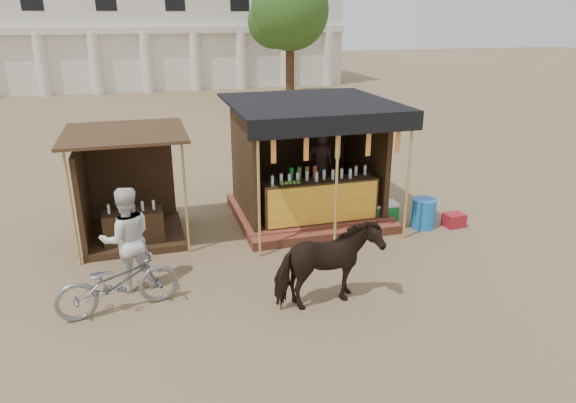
{
  "coord_description": "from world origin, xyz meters",
  "views": [
    {
      "loc": [
        -2.65,
        -7.58,
        4.58
      ],
      "look_at": [
        0.0,
        1.6,
        1.1
      ],
      "focal_mm": 32.0,
      "sensor_mm": 36.0,
      "label": 1
    }
  ],
  "objects": [
    {
      "name": "blue_barrel",
      "position": [
        3.33,
        2.0,
        0.34
      ],
      "size": [
        0.6,
        0.6,
        0.68
      ],
      "primitive_type": "cylinder",
      "rotation": [
        0.0,
        0.0,
        -0.11
      ],
      "color": "blue",
      "rests_on": "ground"
    },
    {
      "name": "background_building",
      "position": [
        -2.0,
        29.94,
        3.98
      ],
      "size": [
        26.0,
        7.45,
        8.18
      ],
      "color": "silver",
      "rests_on": "ground"
    },
    {
      "name": "cooler",
      "position": [
        2.61,
        2.6,
        0.23
      ],
      "size": [
        0.66,
        0.47,
        0.46
      ],
      "color": "#1B7C33",
      "rests_on": "ground"
    },
    {
      "name": "bystander",
      "position": [
        -3.08,
        0.98,
        0.94
      ],
      "size": [
        1.01,
        0.85,
        1.88
      ],
      "primitive_type": "imported",
      "rotation": [
        0.0,
        0.0,
        3.31
      ],
      "color": "silver",
      "rests_on": "ground"
    },
    {
      "name": "main_stall",
      "position": [
        1.03,
        3.36,
        1.03
      ],
      "size": [
        3.6,
        3.61,
        2.78
      ],
      "color": "brown",
      "rests_on": "ground"
    },
    {
      "name": "secondary_stall",
      "position": [
        -3.17,
        3.24,
        0.85
      ],
      "size": [
        2.4,
        2.4,
        2.38
      ],
      "color": "#3A2515",
      "rests_on": "ground"
    },
    {
      "name": "cow",
      "position": [
        0.05,
        -0.56,
        0.73
      ],
      "size": [
        1.83,
        1.02,
        1.47
      ],
      "primitive_type": "imported",
      "rotation": [
        0.0,
        0.0,
        1.71
      ],
      "color": "black",
      "rests_on": "ground"
    },
    {
      "name": "ground",
      "position": [
        0.0,
        0.0,
        0.0
      ],
      "size": [
        120.0,
        120.0,
        0.0
      ],
      "primitive_type": "plane",
      "color": "#846B4C",
      "rests_on": "ground"
    },
    {
      "name": "tree",
      "position": [
        5.81,
        22.14,
        4.63
      ],
      "size": [
        4.5,
        4.4,
        7.0
      ],
      "color": "#382314",
      "rests_on": "ground"
    },
    {
      "name": "motorbike",
      "position": [
        -3.26,
        0.24,
        0.52
      ],
      "size": [
        2.06,
        1.06,
        1.03
      ],
      "primitive_type": "imported",
      "rotation": [
        0.0,
        0.0,
        1.77
      ],
      "color": "gray",
      "rests_on": "ground"
    },
    {
      "name": "red_crate",
      "position": [
        4.04,
        1.84,
        0.15
      ],
      "size": [
        0.47,
        0.38,
        0.31
      ],
      "primitive_type": "cube",
      "rotation": [
        0.0,
        0.0,
        0.07
      ],
      "color": "maroon",
      "rests_on": "ground"
    }
  ]
}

